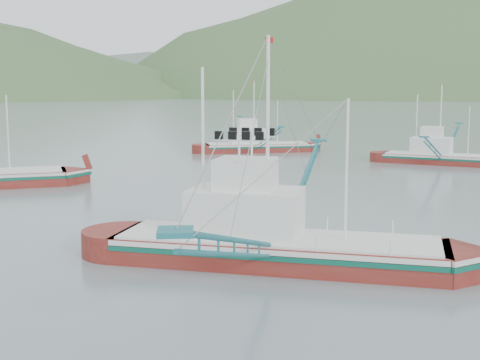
{
  "coord_description": "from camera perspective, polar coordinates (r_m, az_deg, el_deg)",
  "views": [
    {
      "loc": [
        -2.57,
        -31.2,
        8.69
      ],
      "look_at": [
        0.0,
        6.0,
        3.2
      ],
      "focal_mm": 50.0,
      "sensor_mm": 36.0,
      "label": 1
    }
  ],
  "objects": [
    {
      "name": "ground",
      "position": [
        32.49,
        0.73,
        -7.14
      ],
      "size": [
        1200.0,
        1200.0,
        0.0
      ],
      "primitive_type": "plane",
      "color": "slate",
      "rests_on": "ground"
    },
    {
      "name": "main_boat",
      "position": [
        31.87,
        3.0,
        -3.23
      ],
      "size": [
        16.44,
        28.01,
        11.66
      ],
      "rotation": [
        0.0,
        0.0,
        -0.32
      ],
      "color": "maroon",
      "rests_on": "ground"
    },
    {
      "name": "bg_boat_far",
      "position": [
        83.63,
        1.36,
        3.4
      ],
      "size": [
        13.32,
        23.43,
        9.52
      ],
      "rotation": [
        0.0,
        0.0,
        0.12
      ],
      "color": "maroon",
      "rests_on": "ground"
    },
    {
      "name": "bg_boat_right",
      "position": [
        74.29,
        16.91,
        2.77
      ],
      "size": [
        14.67,
        20.84,
        9.12
      ],
      "rotation": [
        0.0,
        0.0,
        -0.52
      ],
      "color": "maroon",
      "rests_on": "ground"
    },
    {
      "name": "ridge_distant",
      "position": [
        592.16,
        -0.8,
        7.53
      ],
      "size": [
        960.0,
        400.0,
        240.0
      ],
      "primitive_type": "ellipsoid",
      "color": "slate",
      "rests_on": "ground"
    }
  ]
}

